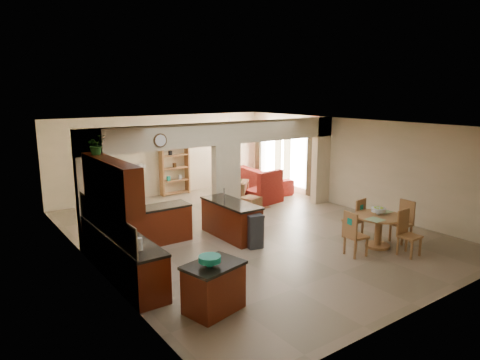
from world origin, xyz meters
TOP-DOWN VIEW (x-y plane):
  - floor at (0.00, 0.00)m, footprint 10.00×10.00m
  - ceiling at (0.00, 0.00)m, footprint 10.00×10.00m
  - wall_back at (0.00, 5.00)m, footprint 8.00×0.00m
  - wall_front at (0.00, -5.00)m, footprint 8.00×0.00m
  - wall_left at (-4.00, 0.00)m, footprint 0.00×10.00m
  - wall_right at (4.00, 0.00)m, footprint 0.00×10.00m
  - partition_left_pier at (-3.70, 1.00)m, footprint 0.60×0.25m
  - partition_center_pier at (0.00, 1.00)m, footprint 0.80×0.25m
  - partition_right_pier at (3.70, 1.00)m, footprint 0.60×0.25m
  - partition_header at (0.00, 1.00)m, footprint 8.00×0.25m
  - kitchen_counter at (-3.26, -0.25)m, footprint 2.52×3.29m
  - upper_cabinets at (-3.82, -0.80)m, footprint 0.35×2.40m
  - peninsula at (-0.60, -0.11)m, footprint 0.70×1.85m
  - wall_clock at (-2.00, 0.85)m, footprint 0.34×0.03m
  - rug at (1.20, 2.10)m, footprint 1.60×1.30m
  - fireplace at (-1.60, 4.83)m, footprint 1.60×0.35m
  - shelving_unit at (0.35, 4.82)m, footprint 1.00×0.32m
  - window_a at (3.97, 2.30)m, footprint 0.02×0.90m
  - window_b at (3.97, 4.00)m, footprint 0.02×0.90m
  - glazed_door at (3.97, 3.15)m, footprint 0.02×0.70m
  - drape_a_left at (3.93, 1.70)m, footprint 0.10×0.28m
  - drape_a_right at (3.93, 2.90)m, footprint 0.10×0.28m
  - drape_b_left at (3.93, 3.40)m, footprint 0.10×0.28m
  - drape_b_right at (3.93, 4.60)m, footprint 0.10×0.28m
  - ceiling_fan at (1.50, 3.00)m, footprint 1.00×1.00m
  - kitchen_island at (-2.93, -3.01)m, footprint 1.09×0.89m
  - teal_bowl at (-3.02, -3.05)m, footprint 0.37×0.37m
  - trash_can at (-0.58, -1.06)m, footprint 0.41×0.37m
  - dining_table at (1.82, -2.72)m, footprint 1.13×1.13m
  - fruit_bowl at (1.88, -2.64)m, footprint 0.33×0.33m
  - sofa at (3.30, 3.61)m, footprint 2.85×1.41m
  - chaise at (2.21, 2.13)m, footprint 1.22×1.06m
  - armchair at (1.28, 2.49)m, footprint 1.20×1.20m
  - ottoman at (1.34, 1.66)m, footprint 0.65×0.65m
  - plant at (-3.82, -0.07)m, footprint 0.43×0.39m
  - chair_north at (1.87, -2.02)m, footprint 0.48×0.48m
  - chair_east at (2.64, -2.83)m, footprint 0.44×0.43m
  - chair_south at (1.92, -3.38)m, footprint 0.43×0.44m
  - chair_west at (0.88, -2.75)m, footprint 0.47×0.47m

SIDE VIEW (x-z plane):
  - floor at x=0.00m, z-range 0.00..0.00m
  - rug at x=1.20m, z-range 0.00..0.01m
  - ottoman at x=1.34m, z-range 0.00..0.39m
  - chaise at x=2.21m, z-range 0.00..0.44m
  - trash_can at x=-0.58m, z-range 0.00..0.74m
  - armchair at x=1.28m, z-range 0.00..0.79m
  - sofa at x=3.30m, z-range 0.00..0.80m
  - kitchen_island at x=-2.93m, z-range 0.00..0.84m
  - peninsula at x=-0.60m, z-range 0.00..0.91m
  - kitchen_counter at x=-3.26m, z-range -0.27..1.20m
  - dining_table at x=1.82m, z-range 0.13..0.90m
  - chair_north at x=1.87m, z-range 0.04..1.07m
  - chair_east at x=2.64m, z-range 0.04..1.07m
  - chair_south at x=1.92m, z-range 0.04..1.07m
  - chair_west at x=0.88m, z-range 0.04..1.07m
  - fireplace at x=-1.60m, z-range 0.01..1.21m
  - fruit_bowl at x=1.88m, z-range 0.77..0.95m
  - shelving_unit at x=0.35m, z-range 0.00..1.80m
  - teal_bowl at x=-3.02m, z-range 0.83..1.01m
  - glazed_door at x=3.97m, z-range 0.00..2.10m
  - partition_center_pier at x=0.00m, z-range 0.00..2.20m
  - drape_a_left at x=3.93m, z-range 0.05..2.35m
  - drape_a_right at x=3.93m, z-range 0.05..2.35m
  - drape_b_left at x=3.93m, z-range 0.05..2.35m
  - drape_b_right at x=3.93m, z-range 0.05..2.35m
  - window_a at x=3.97m, z-range 0.25..2.15m
  - window_b at x=3.97m, z-range 0.25..2.15m
  - partition_left_pier at x=-3.70m, z-range 0.00..2.80m
  - partition_right_pier at x=3.70m, z-range 0.00..2.80m
  - wall_back at x=0.00m, z-range -2.60..5.40m
  - wall_front at x=0.00m, z-range -2.60..5.40m
  - wall_left at x=-4.00m, z-range -3.60..6.40m
  - wall_right at x=4.00m, z-range -3.60..6.40m
  - upper_cabinets at x=-3.82m, z-range 1.47..2.37m
  - wall_clock at x=-2.00m, z-range 2.28..2.62m
  - partition_header at x=0.00m, z-range 2.20..2.80m
  - ceiling_fan at x=1.50m, z-range 2.51..2.61m
  - plant at x=-3.82m, z-range 2.37..2.78m
  - ceiling at x=0.00m, z-range 2.80..2.80m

